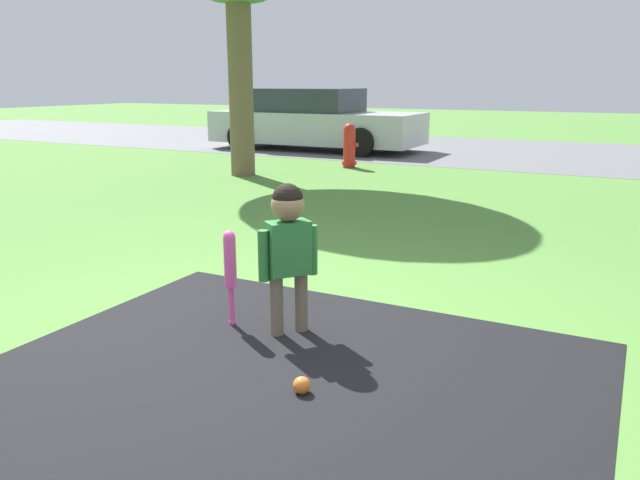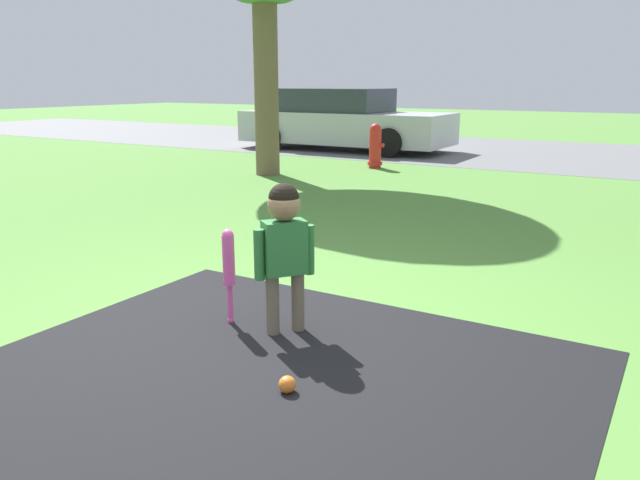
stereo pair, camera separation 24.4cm
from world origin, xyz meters
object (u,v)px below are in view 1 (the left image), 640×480
(baseball_bat, at_px, (230,265))
(sports_ball, at_px, (302,385))
(fire_hydrant, at_px, (349,146))
(parked_car, at_px, (314,121))
(child, at_px, (288,238))

(baseball_bat, xyz_separation_m, sports_ball, (0.80, -0.56, -0.34))
(baseball_bat, height_order, sports_ball, baseball_bat)
(fire_hydrant, xyz_separation_m, parked_car, (-1.91, 2.32, 0.24))
(child, distance_m, baseball_bat, 0.43)
(fire_hydrant, height_order, parked_car, parked_car)
(baseball_bat, distance_m, fire_hydrant, 7.31)
(baseball_bat, relative_size, sports_ball, 7.02)
(child, xyz_separation_m, sports_ball, (0.43, -0.62, -0.54))
(child, distance_m, sports_ball, 0.93)
(fire_hydrant, bearing_deg, child, -68.02)
(sports_ball, bearing_deg, child, 124.65)
(child, height_order, parked_car, parked_car)
(fire_hydrant, bearing_deg, sports_ball, -66.85)
(baseball_bat, bearing_deg, sports_ball, -35.10)
(child, bearing_deg, fire_hydrant, 59.24)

